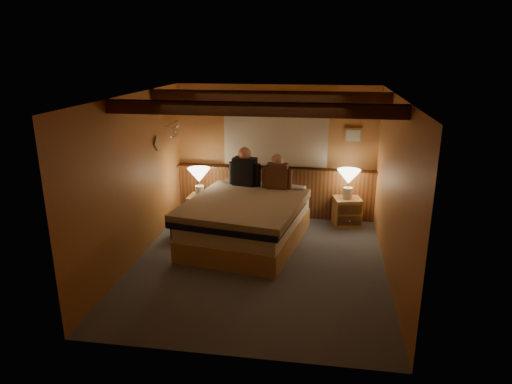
% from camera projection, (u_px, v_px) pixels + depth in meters
% --- Properties ---
extents(floor, '(4.20, 4.20, 0.00)m').
position_uv_depth(floor, '(259.00, 264.00, 6.62)').
color(floor, '#494E56').
rests_on(floor, ground).
extents(ceiling, '(4.20, 4.20, 0.00)m').
position_uv_depth(ceiling, '(259.00, 96.00, 5.90)').
color(ceiling, tan).
rests_on(ceiling, wall_back).
extents(wall_back, '(3.60, 0.00, 3.60)m').
position_uv_depth(wall_back, '(276.00, 152.00, 8.24)').
color(wall_back, '#B67541').
rests_on(wall_back, floor).
extents(wall_left, '(0.00, 4.20, 4.20)m').
position_uv_depth(wall_left, '(135.00, 180.00, 6.52)').
color(wall_left, '#B67541').
rests_on(wall_left, floor).
extents(wall_right, '(0.00, 4.20, 4.20)m').
position_uv_depth(wall_right, '(394.00, 191.00, 6.00)').
color(wall_right, '#B67541').
rests_on(wall_right, floor).
extents(wall_front, '(3.60, 0.00, 3.60)m').
position_uv_depth(wall_front, '(226.00, 248.00, 4.28)').
color(wall_front, '#B67541').
rests_on(wall_front, floor).
extents(wainscot, '(3.60, 0.23, 0.94)m').
position_uv_depth(wainscot, '(275.00, 191.00, 8.39)').
color(wainscot, brown).
rests_on(wainscot, wall_back).
extents(curtain_window, '(2.18, 0.09, 1.11)m').
position_uv_depth(curtain_window, '(276.00, 135.00, 8.08)').
color(curtain_window, '#4B2612').
rests_on(curtain_window, wall_back).
extents(ceiling_beams, '(3.60, 1.65, 0.16)m').
position_uv_depth(ceiling_beams, '(261.00, 102.00, 6.07)').
color(ceiling_beams, '#4B2612').
rests_on(ceiling_beams, ceiling).
extents(coat_rail, '(0.05, 0.55, 0.24)m').
position_uv_depth(coat_rail, '(174.00, 129.00, 7.85)').
color(coat_rail, silver).
rests_on(coat_rail, wall_left).
extents(framed_print, '(0.30, 0.04, 0.25)m').
position_uv_depth(framed_print, '(353.00, 135.00, 7.92)').
color(framed_print, '#A47852').
rests_on(framed_print, wall_back).
extents(bed, '(1.99, 2.42, 0.74)m').
position_uv_depth(bed, '(247.00, 220.00, 7.23)').
color(bed, tan).
rests_on(bed, floor).
extents(nightstand_left, '(0.46, 0.42, 0.49)m').
position_uv_depth(nightstand_left, '(202.00, 209.00, 8.17)').
color(nightstand_left, tan).
rests_on(nightstand_left, floor).
extents(nightstand_right, '(0.53, 0.49, 0.50)m').
position_uv_depth(nightstand_right, '(347.00, 212.00, 8.02)').
color(nightstand_right, tan).
rests_on(nightstand_right, floor).
extents(lamp_left, '(0.40, 0.40, 0.52)m').
position_uv_depth(lamp_left, '(199.00, 177.00, 7.95)').
color(lamp_left, silver).
rests_on(lamp_left, nightstand_left).
extents(lamp_right, '(0.40, 0.40, 0.52)m').
position_uv_depth(lamp_right, '(349.00, 178.00, 7.82)').
color(lamp_right, silver).
rests_on(lamp_right, nightstand_right).
extents(person_left, '(0.56, 0.30, 0.69)m').
position_uv_depth(person_left, '(245.00, 170.00, 7.79)').
color(person_left, black).
rests_on(person_left, bed).
extents(person_right, '(0.51, 0.21, 0.62)m').
position_uv_depth(person_right, '(277.00, 175.00, 7.62)').
color(person_right, '#543221').
rests_on(person_right, bed).
extents(duffel_bag, '(0.45, 0.28, 0.32)m').
position_uv_depth(duffel_bag, '(185.00, 229.00, 7.54)').
color(duffel_bag, black).
rests_on(duffel_bag, floor).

